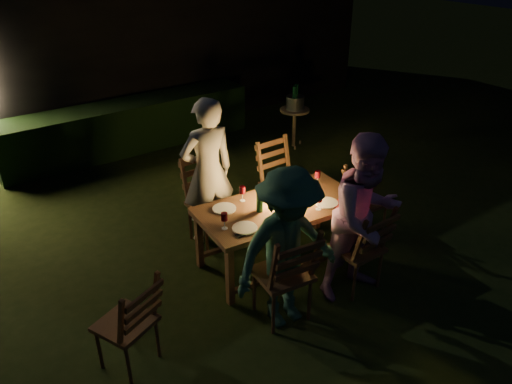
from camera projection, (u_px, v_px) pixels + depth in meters
garden_envelope at (97, 28)px, 9.72m from camera, size 40.00×40.00×3.20m
dining_table at (280, 211)px, 5.33m from camera, size 1.82×1.03×0.73m
chair_near_left at (283, 289)px, 4.70m from camera, size 0.54×0.57×1.08m
chair_near_right at (357, 262)px, 5.11m from camera, size 0.46×0.50×1.02m
chair_far_left at (211, 216)px, 5.87m from camera, size 0.49×0.53×1.08m
chair_far_right at (283, 196)px, 6.32m from camera, size 0.49×0.53×1.07m
chair_end at (364, 212)px, 6.06m from camera, size 0.47×0.44×0.92m
chair_spare at (129, 337)px, 4.19m from camera, size 0.58×0.60×0.97m
person_house_side at (208, 172)px, 5.65m from camera, size 0.68×0.48×1.76m
person_opp_right at (365, 218)px, 4.81m from camera, size 0.89×0.72×1.72m
person_opp_left at (287, 250)px, 4.44m from camera, size 1.08×0.69×1.60m
lantern at (282, 189)px, 5.28m from camera, size 0.16×0.16×0.35m
plate_far_left at (224, 209)px, 5.21m from camera, size 0.25×0.25×0.01m
plate_near_left at (245, 228)px, 4.88m from camera, size 0.25×0.25×0.01m
plate_far_right at (303, 186)px, 5.66m from camera, size 0.25×0.25×0.01m
plate_near_right at (326, 203)px, 5.32m from camera, size 0.25×0.25×0.01m
wineglass_a at (242, 194)px, 5.33m from camera, size 0.06×0.06×0.18m
wineglass_b at (224, 221)px, 4.84m from camera, size 0.06×0.06×0.18m
wineglass_c at (319, 202)px, 5.17m from camera, size 0.06×0.06×0.18m
wineglass_d at (317, 178)px, 5.67m from camera, size 0.06×0.06×0.18m
wineglass_e at (288, 213)px, 4.98m from camera, size 0.06×0.06×0.18m
bottle_table at (260, 199)px, 5.12m from camera, size 0.07×0.07×0.28m
napkin_left at (285, 222)px, 4.98m from camera, size 0.18×0.14×0.01m
napkin_right at (339, 204)px, 5.31m from camera, size 0.18×0.14×0.01m
phone at (242, 234)px, 4.79m from camera, size 0.14×0.07×0.01m
side_table at (295, 113)px, 8.31m from camera, size 0.49×0.49×0.66m
ice_bucket at (295, 103)px, 8.22m from camera, size 0.30×0.30×0.22m
bottle_bucket_a at (294, 101)px, 8.14m from camera, size 0.07×0.07×0.32m
bottle_bucket_b at (296, 99)px, 8.25m from camera, size 0.07×0.07×0.32m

